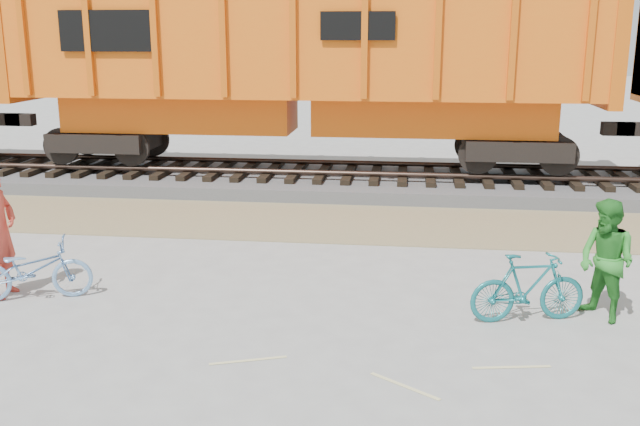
{
  "coord_description": "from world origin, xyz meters",
  "views": [
    {
      "loc": [
        0.76,
        -8.21,
        3.66
      ],
      "look_at": [
        -0.45,
        1.5,
        1.21
      ],
      "focal_mm": 40.0,
      "sensor_mm": 36.0,
      "label": 1
    }
  ],
  "objects_px": {
    "person_man": "(606,261)",
    "hopper_car_center": "(304,63)",
    "bicycle_teal": "(528,288)",
    "bicycle_blue": "(31,270)"
  },
  "relations": [
    {
      "from": "bicycle_blue",
      "to": "bicycle_teal",
      "type": "relative_size",
      "value": 1.08
    },
    {
      "from": "person_man",
      "to": "hopper_car_center",
      "type": "bearing_deg",
      "value": 177.49
    },
    {
      "from": "hopper_car_center",
      "to": "bicycle_teal",
      "type": "relative_size",
      "value": 9.08
    },
    {
      "from": "bicycle_blue",
      "to": "bicycle_teal",
      "type": "xyz_separation_m",
      "value": [
        6.84,
        0.04,
        0.03
      ]
    },
    {
      "from": "hopper_car_center",
      "to": "bicycle_blue",
      "type": "height_order",
      "value": "hopper_car_center"
    },
    {
      "from": "hopper_car_center",
      "to": "bicycle_teal",
      "type": "distance_m",
      "value": 9.53
    },
    {
      "from": "hopper_car_center",
      "to": "bicycle_blue",
      "type": "xyz_separation_m",
      "value": [
        -2.69,
        -8.23,
        -2.57
      ]
    },
    {
      "from": "bicycle_teal",
      "to": "person_man",
      "type": "xyz_separation_m",
      "value": [
        1.0,
        0.2,
        0.34
      ]
    },
    {
      "from": "bicycle_blue",
      "to": "bicycle_teal",
      "type": "bearing_deg",
      "value": -108.65
    },
    {
      "from": "bicycle_blue",
      "to": "person_man",
      "type": "height_order",
      "value": "person_man"
    }
  ]
}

